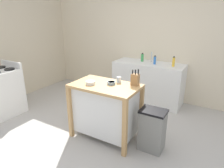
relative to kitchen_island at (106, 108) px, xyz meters
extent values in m
plane|color=#ADA8A0|center=(-0.04, -0.18, -0.50)|extent=(6.33, 6.33, 0.00)
cube|color=beige|center=(-0.04, 2.01, 0.80)|extent=(5.33, 0.10, 2.60)
cube|color=beige|center=(-2.71, 0.61, 0.80)|extent=(0.10, 2.79, 2.60)
cube|color=tan|center=(0.00, 0.00, 0.37)|extent=(1.02, 0.62, 0.04)
cube|color=silver|center=(0.00, 0.00, -0.02)|extent=(0.92, 0.52, 0.75)
cube|color=tan|center=(-0.48, -0.28, -0.07)|extent=(0.06, 0.06, 0.85)
cube|color=tan|center=(0.48, -0.28, -0.07)|extent=(0.06, 0.06, 0.85)
cube|color=tan|center=(-0.48, 0.28, -0.07)|extent=(0.06, 0.06, 0.85)
cube|color=tan|center=(0.48, 0.28, -0.07)|extent=(0.06, 0.06, 0.85)
cube|color=#9E7042|center=(0.39, 0.21, 0.48)|extent=(0.11, 0.09, 0.17)
cylinder|color=black|center=(0.35, 0.21, 0.59)|extent=(0.02, 0.02, 0.06)
cylinder|color=black|center=(0.39, 0.21, 0.59)|extent=(0.02, 0.02, 0.07)
cylinder|color=black|center=(0.43, 0.21, 0.60)|extent=(0.02, 0.02, 0.08)
cylinder|color=silver|center=(-0.20, -0.10, 0.42)|extent=(0.14, 0.14, 0.05)
cylinder|color=gray|center=(-0.20, -0.10, 0.44)|extent=(0.12, 0.12, 0.01)
cylinder|color=gray|center=(0.07, 0.06, 0.41)|extent=(0.12, 0.12, 0.04)
cylinder|color=#49555B|center=(0.07, 0.06, 0.43)|extent=(0.10, 0.10, 0.01)
cylinder|color=silver|center=(0.12, 0.20, 0.43)|extent=(0.07, 0.07, 0.09)
cube|color=slate|center=(0.75, 0.06, -0.20)|extent=(0.34, 0.26, 0.60)
cube|color=black|center=(0.75, 0.06, 0.12)|extent=(0.36, 0.28, 0.03)
cube|color=silver|center=(0.07, 1.66, -0.05)|extent=(1.51, 0.60, 0.89)
cube|color=silver|center=(0.07, 1.64, 0.38)|extent=(0.44, 0.36, 0.03)
cylinder|color=#B7BCC1|center=(0.07, 1.80, 0.50)|extent=(0.02, 0.02, 0.22)
cylinder|color=blue|center=(0.20, 1.62, 0.47)|extent=(0.05, 0.05, 0.16)
cylinder|color=black|center=(0.20, 1.62, 0.56)|extent=(0.03, 0.03, 0.02)
cylinder|color=green|center=(-0.12, 1.73, 0.47)|extent=(0.06, 0.06, 0.16)
cylinder|color=black|center=(-0.12, 1.73, 0.57)|extent=(0.04, 0.04, 0.02)
cylinder|color=yellow|center=(0.59, 1.61, 0.48)|extent=(0.05, 0.05, 0.18)
cylinder|color=black|center=(0.59, 1.61, 0.58)|extent=(0.03, 0.03, 0.02)
cube|color=white|center=(-2.16, -0.34, -0.05)|extent=(0.60, 0.60, 0.89)
cube|color=white|center=(-2.16, -0.06, 0.45)|extent=(0.60, 0.04, 0.12)
cylinder|color=black|center=(-2.30, -0.20, 0.40)|extent=(0.18, 0.18, 0.02)
cylinder|color=black|center=(-2.02, -0.20, 0.40)|extent=(0.18, 0.18, 0.02)
camera|label=1|loc=(1.50, -2.36, 1.38)|focal=31.91mm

